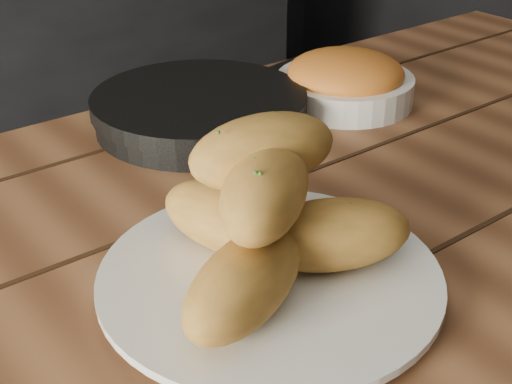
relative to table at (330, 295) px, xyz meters
The scene contains 5 objects.
table is the anchor object (origin of this frame).
plate 0.17m from the table, 158.66° to the right, with size 0.31×0.31×0.02m.
bread_rolls 0.22m from the table, 160.06° to the right, with size 0.26×0.23×0.14m.
skillet 0.32m from the table, 84.16° to the left, with size 0.42×0.28×0.05m.
bowl 0.36m from the table, 44.35° to the left, with size 0.19×0.19×0.07m.
Camera 1 is at (0.09, -0.14, 1.13)m, focal length 50.00 mm.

